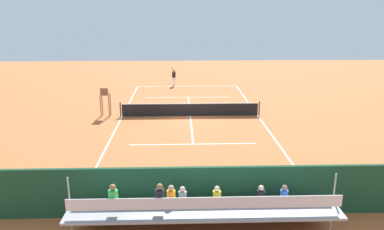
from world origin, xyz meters
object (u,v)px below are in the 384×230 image
(tennis_player, at_px, (174,76))
(tennis_ball_near, at_px, (191,89))
(umpire_chair, at_px, (105,99))
(tennis_racket, at_px, (169,86))
(bleacher_stand, at_px, (202,211))
(equipment_bag, at_px, (205,203))
(courtside_bench, at_px, (242,192))
(tennis_net, at_px, (190,109))

(tennis_player, height_order, tennis_ball_near, tennis_player)
(umpire_chair, bearing_deg, tennis_racket, -112.15)
(bleacher_stand, height_order, equipment_bag, bleacher_stand)
(tennis_player, bearing_deg, bleacher_stand, 92.87)
(courtside_bench, bearing_deg, tennis_player, -82.87)
(tennis_net, relative_size, tennis_racket, 17.59)
(bleacher_stand, bearing_deg, tennis_net, -90.02)
(umpire_chair, relative_size, tennis_ball_near, 32.42)
(tennis_net, distance_m, tennis_racket, 11.01)
(bleacher_stand, distance_m, tennis_player, 26.69)
(courtside_bench, bearing_deg, tennis_net, -82.55)
(umpire_chair, distance_m, tennis_player, 12.21)
(bleacher_stand, bearing_deg, tennis_player, -87.13)
(tennis_net, xyz_separation_m, equipment_bag, (-0.21, 13.40, -0.32))
(tennis_ball_near, bearing_deg, bleacher_stand, 89.16)
(tennis_net, xyz_separation_m, umpire_chair, (6.20, -0.13, 0.81))
(tennis_net, bearing_deg, tennis_racket, -80.37)
(tennis_net, xyz_separation_m, courtside_bench, (-1.73, 13.27, 0.06))
(tennis_player, distance_m, tennis_racket, 1.22)
(equipment_bag, bearing_deg, courtside_bench, -175.19)
(tennis_net, bearing_deg, umpire_chair, -1.24)
(umpire_chair, bearing_deg, tennis_ball_near, -124.70)
(courtside_bench, bearing_deg, tennis_racket, -81.57)
(courtside_bench, height_order, tennis_racket, courtside_bench)
(tennis_net, relative_size, courtside_bench, 5.72)
(courtside_bench, bearing_deg, tennis_ball_near, -86.56)
(bleacher_stand, xyz_separation_m, umpire_chair, (6.19, -15.47, 0.39))
(umpire_chair, height_order, courtside_bench, umpire_chair)
(tennis_player, bearing_deg, equipment_bag, 93.59)
(umpire_chair, relative_size, tennis_racket, 3.65)
(umpire_chair, distance_m, equipment_bag, 15.02)
(tennis_net, xyz_separation_m, tennis_player, (1.34, -11.33, 0.51))
(bleacher_stand, xyz_separation_m, tennis_ball_near, (-0.36, -24.94, -0.89))
(umpire_chair, relative_size, equipment_bag, 2.38)
(equipment_bag, xyz_separation_m, tennis_player, (1.55, -24.73, 0.84))
(courtside_bench, distance_m, tennis_ball_near, 22.92)
(courtside_bench, bearing_deg, equipment_bag, 4.81)
(tennis_racket, bearing_deg, equipment_bag, 94.83)
(tennis_net, relative_size, tennis_player, 5.35)
(equipment_bag, distance_m, tennis_ball_near, 23.01)
(bleacher_stand, height_order, courtside_bench, bleacher_stand)
(tennis_player, bearing_deg, umpire_chair, 66.54)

